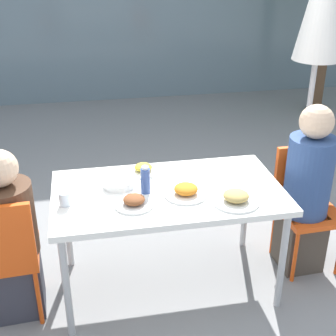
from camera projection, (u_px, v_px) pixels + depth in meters
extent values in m
plane|color=gray|center=(168.00, 283.00, 3.24)|extent=(24.00, 24.00, 0.00)
cube|color=white|center=(168.00, 192.00, 2.93)|extent=(1.43, 0.80, 0.04)
cylinder|color=#B7B7B7|center=(67.00, 288.00, 2.67)|extent=(0.04, 0.04, 0.70)
cylinder|color=#B7B7B7|center=(282.00, 261.00, 2.90)|extent=(0.04, 0.04, 0.70)
cylinder|color=#B7B7B7|center=(67.00, 224.00, 3.28)|extent=(0.04, 0.04, 0.70)
cylinder|color=#B7B7B7|center=(245.00, 206.00, 3.50)|extent=(0.04, 0.04, 0.70)
cube|color=#E54C14|center=(5.00, 255.00, 2.83)|extent=(0.42, 0.42, 0.04)
cylinder|color=#E54C14|center=(38.00, 263.00, 3.11)|extent=(0.03, 0.03, 0.40)
cylinder|color=#E54C14|center=(39.00, 297.00, 2.82)|extent=(0.03, 0.03, 0.40)
cube|color=#383842|center=(18.00, 280.00, 2.93)|extent=(0.31, 0.31, 0.44)
cylinder|color=#472D1E|center=(8.00, 219.00, 2.73)|extent=(0.32, 0.32, 0.45)
cube|color=#E54C14|center=(310.00, 213.00, 3.26)|extent=(0.42, 0.42, 0.04)
cube|color=#E54C14|center=(301.00, 173.00, 3.32)|extent=(0.40, 0.05, 0.42)
cylinder|color=#E54C14|center=(295.00, 257.00, 3.18)|extent=(0.03, 0.03, 0.40)
cylinder|color=#E54C14|center=(315.00, 224.00, 3.54)|extent=(0.03, 0.03, 0.40)
cylinder|color=#E54C14|center=(274.00, 230.00, 3.47)|extent=(0.03, 0.03, 0.40)
cube|color=#473D33|center=(300.00, 238.00, 3.34)|extent=(0.29, 0.29, 0.44)
cylinder|color=navy|center=(309.00, 176.00, 3.12)|extent=(0.31, 0.31, 0.55)
sphere|color=beige|center=(317.00, 122.00, 2.96)|extent=(0.22, 0.22, 0.22)
cylinder|color=#333333|center=(296.00, 205.00, 4.15)|extent=(0.36, 0.36, 0.05)
cylinder|color=#BCBCBC|center=(313.00, 80.00, 3.66)|extent=(0.04, 0.04, 2.31)
cylinder|color=white|center=(134.00, 204.00, 2.74)|extent=(0.23, 0.23, 0.01)
ellipsoid|color=brown|center=(134.00, 200.00, 2.72)|extent=(0.13, 0.13, 0.05)
cylinder|color=white|center=(236.00, 201.00, 2.77)|extent=(0.28, 0.28, 0.01)
ellipsoid|color=tan|center=(236.00, 196.00, 2.76)|extent=(0.15, 0.15, 0.06)
cylinder|color=white|center=(143.00, 171.00, 3.13)|extent=(0.21, 0.21, 0.01)
ellipsoid|color=gold|center=(143.00, 167.00, 3.12)|extent=(0.12, 0.12, 0.05)
cylinder|color=white|center=(186.00, 194.00, 2.85)|extent=(0.26, 0.26, 0.01)
ellipsoid|color=orange|center=(186.00, 189.00, 2.83)|extent=(0.15, 0.15, 0.06)
cylinder|color=#334C8E|center=(145.00, 181.00, 2.85)|extent=(0.06, 0.06, 0.16)
cylinder|color=white|center=(145.00, 168.00, 2.81)|extent=(0.04, 0.04, 0.02)
cylinder|color=silver|center=(65.00, 199.00, 2.73)|extent=(0.07, 0.07, 0.08)
cylinder|color=white|center=(119.00, 183.00, 2.95)|extent=(0.20, 0.20, 0.05)
cylinder|color=brown|center=(323.00, 39.00, 6.21)|extent=(0.20, 0.20, 1.92)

